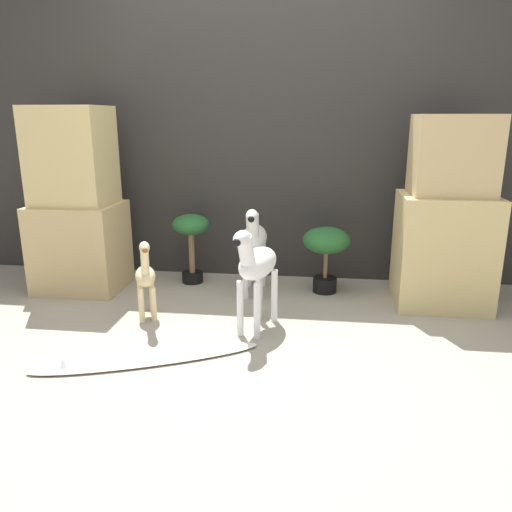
{
  "coord_description": "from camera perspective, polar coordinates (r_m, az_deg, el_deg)",
  "views": [
    {
      "loc": [
        0.47,
        -2.65,
        1.29
      ],
      "look_at": [
        0.05,
        0.56,
        0.38
      ],
      "focal_mm": 35.0,
      "sensor_mm": 36.0,
      "label": 1
    }
  ],
  "objects": [
    {
      "name": "zebra_right",
      "position": [
        3.01,
        -0.01,
        -1.1
      ],
      "size": [
        0.29,
        0.53,
        0.68
      ],
      "color": "white",
      "rests_on": "ground_plane"
    },
    {
      "name": "rock_pillar_right",
      "position": [
        3.65,
        20.91,
        3.65
      ],
      "size": [
        0.63,
        0.52,
        1.3
      ],
      "color": "#D1B775",
      "rests_on": "ground_plane"
    },
    {
      "name": "potted_palm_front",
      "position": [
        3.74,
        8.03,
        1.1
      ],
      "size": [
        0.35,
        0.35,
        0.5
      ],
      "color": "black",
      "rests_on": "ground_plane"
    },
    {
      "name": "potted_palm_back",
      "position": [
        3.95,
        -7.44,
        2.57
      ],
      "size": [
        0.29,
        0.29,
        0.55
      ],
      "color": "black",
      "rests_on": "ground_plane"
    },
    {
      "name": "rock_pillar_left",
      "position": [
        3.97,
        -19.81,
        5.21
      ],
      "size": [
        0.63,
        0.52,
        1.36
      ],
      "color": "tan",
      "rests_on": "ground_plane"
    },
    {
      "name": "giraffe_figurine",
      "position": [
        3.31,
        -12.51,
        -2.36
      ],
      "size": [
        0.22,
        0.36,
        0.56
      ],
      "color": "beige",
      "rests_on": "ground_plane"
    },
    {
      "name": "surfboard",
      "position": [
        2.85,
        -12.5,
        -11.3
      ],
      "size": [
        1.22,
        0.68,
        0.07
      ],
      "color": "silver",
      "rests_on": "ground_plane"
    },
    {
      "name": "ground_plane",
      "position": [
        2.99,
        -2.44,
        -9.9
      ],
      "size": [
        14.0,
        14.0,
        0.0
      ],
      "primitive_type": "plane",
      "color": "#9E937F"
    },
    {
      "name": "zebra_left",
      "position": [
        3.65,
        -0.21,
        1.89
      ],
      "size": [
        0.21,
        0.53,
        0.68
      ],
      "color": "white",
      "rests_on": "ground_plane"
    },
    {
      "name": "wall_back",
      "position": [
        4.04,
        0.69,
        13.0
      ],
      "size": [
        6.4,
        0.08,
        2.2
      ],
      "color": "#2D2B28",
      "rests_on": "ground_plane"
    }
  ]
}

